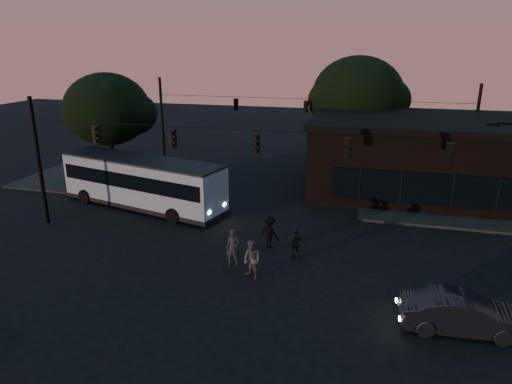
% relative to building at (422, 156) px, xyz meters
% --- Properties ---
extents(ground, '(120.00, 120.00, 0.00)m').
position_rel_building_xyz_m(ground, '(-9.00, -15.97, -2.71)').
color(ground, black).
rests_on(ground, ground).
extents(sidewalk_far_right, '(14.00, 10.00, 0.15)m').
position_rel_building_xyz_m(sidewalk_far_right, '(3.00, -1.97, -2.63)').
color(sidewalk_far_right, black).
rests_on(sidewalk_far_right, ground).
extents(sidewalk_far_left, '(14.00, 10.00, 0.15)m').
position_rel_building_xyz_m(sidewalk_far_left, '(-23.00, -1.97, -2.63)').
color(sidewalk_far_left, black).
rests_on(sidewalk_far_left, ground).
extents(building, '(15.40, 10.41, 5.40)m').
position_rel_building_xyz_m(building, '(0.00, 0.00, 0.00)').
color(building, black).
rests_on(building, ground).
extents(tree_behind, '(7.60, 7.60, 9.43)m').
position_rel_building_xyz_m(tree_behind, '(-5.00, 6.03, 3.48)').
color(tree_behind, black).
rests_on(tree_behind, ground).
extents(tree_left, '(6.40, 6.40, 8.30)m').
position_rel_building_xyz_m(tree_left, '(-23.00, -2.97, 2.86)').
color(tree_left, black).
rests_on(tree_left, ground).
extents(signal_rig_near, '(26.24, 0.30, 7.50)m').
position_rel_building_xyz_m(signal_rig_near, '(-9.00, -11.97, 1.74)').
color(signal_rig_near, black).
rests_on(signal_rig_near, ground).
extents(signal_rig_far, '(26.24, 0.30, 7.50)m').
position_rel_building_xyz_m(signal_rig_far, '(-9.00, 4.03, 1.50)').
color(signal_rig_far, black).
rests_on(signal_rig_far, ground).
extents(bus, '(11.99, 5.49, 3.29)m').
position_rel_building_xyz_m(bus, '(-17.67, -8.06, -0.86)').
color(bus, '#8495A9').
rests_on(bus, ground).
extents(car, '(4.58, 1.85, 1.48)m').
position_rel_building_xyz_m(car, '(0.34, -17.40, -1.97)').
color(car, black).
rests_on(car, ground).
extents(pedestrian_a, '(0.73, 0.54, 1.85)m').
position_rel_building_xyz_m(pedestrian_a, '(-9.49, -14.46, -1.78)').
color(pedestrian_a, '#23212A').
rests_on(pedestrian_a, ground).
extents(pedestrian_b, '(1.12, 1.06, 1.83)m').
position_rel_building_xyz_m(pedestrian_b, '(-8.26, -15.46, -1.79)').
color(pedestrian_b, '#4C4545').
rests_on(pedestrian_b, ground).
extents(pedestrian_c, '(1.00, 0.47, 1.67)m').
position_rel_building_xyz_m(pedestrian_c, '(-6.69, -13.01, -1.87)').
color(pedestrian_c, black).
rests_on(pedestrian_c, ground).
extents(pedestrian_d, '(1.30, 1.10, 1.74)m').
position_rel_building_xyz_m(pedestrian_d, '(-8.24, -12.03, -1.84)').
color(pedestrian_d, black).
rests_on(pedestrian_d, ground).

